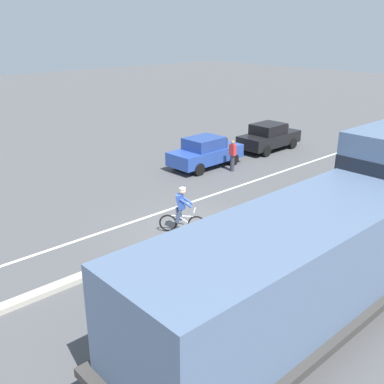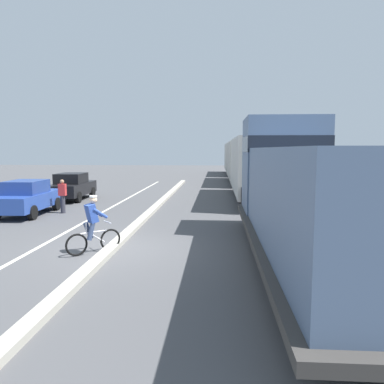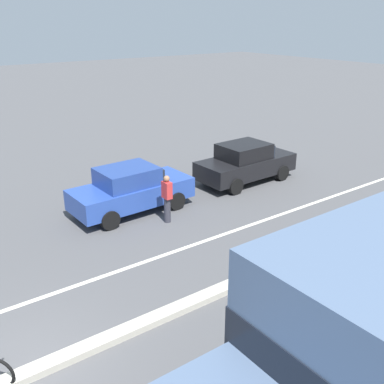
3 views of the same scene
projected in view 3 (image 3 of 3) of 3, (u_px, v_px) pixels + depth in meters
The scene contains 5 objects.
median_curb at pixel (246, 279), 11.50m from camera, with size 0.36×36.00×0.16m, color #B2AD9E.
lane_stripe at pixel (191, 246), 13.33m from camera, with size 0.14×36.00×0.01m, color silver.
parked_car_blue at pixel (131, 189), 15.39m from camera, with size 1.92×4.25×1.62m.
parked_car_black at pixel (246, 163), 18.21m from camera, with size 1.91×4.24×1.62m.
pedestrian_by_cars at pixel (167, 198), 14.57m from camera, with size 0.34×0.22×1.62m.
Camera 3 is at (7.16, -0.96, 6.36)m, focal length 42.00 mm.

